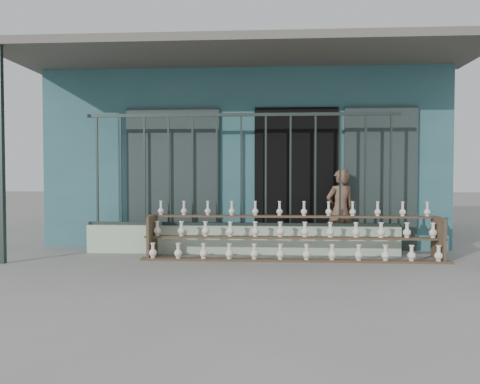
{
  "coord_description": "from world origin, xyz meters",
  "views": [
    {
      "loc": [
        0.45,
        -6.16,
        1.25
      ],
      "look_at": [
        0.0,
        1.0,
        1.0
      ],
      "focal_mm": 35.0,
      "sensor_mm": 36.0,
      "label": 1
    }
  ],
  "objects": [
    {
      "name": "parapet_wall",
      "position": [
        0.0,
        1.3,
        0.23
      ],
      "size": [
        5.0,
        0.2,
        0.45
      ],
      "primitive_type": "cube",
      "color": "#B5CCAF",
      "rests_on": "ground"
    },
    {
      "name": "elderly_woman",
      "position": [
        1.61,
        1.57,
        0.68
      ],
      "size": [
        0.58,
        0.48,
        1.36
      ],
      "primitive_type": "imported",
      "rotation": [
        0.0,
        0.0,
        3.49
      ],
      "color": "brown",
      "rests_on": "ground"
    },
    {
      "name": "ground",
      "position": [
        0.0,
        0.0,
        0.0
      ],
      "size": [
        60.0,
        60.0,
        0.0
      ],
      "primitive_type": "plane",
      "color": "slate"
    },
    {
      "name": "shelf_rack",
      "position": [
        0.8,
        0.89,
        0.36
      ],
      "size": [
        4.5,
        0.68,
        0.85
      ],
      "color": "brown",
      "rests_on": "ground"
    },
    {
      "name": "workshop_building",
      "position": [
        0.0,
        4.23,
        1.62
      ],
      "size": [
        7.4,
        6.6,
        3.21
      ],
      "color": "#2E5C62",
      "rests_on": "ground"
    },
    {
      "name": "security_fence",
      "position": [
        -0.0,
        1.3,
        1.35
      ],
      "size": [
        5.0,
        0.04,
        1.8
      ],
      "color": "#283330",
      "rests_on": "parapet_wall"
    }
  ]
}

